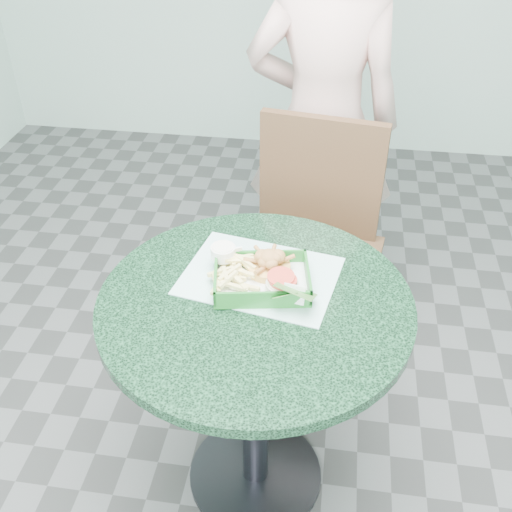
# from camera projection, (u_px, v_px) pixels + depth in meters

# --- Properties ---
(floor) EXTENTS (4.00, 5.00, 0.02)m
(floor) POSITION_uv_depth(u_px,v_px,m) (255.00, 475.00, 1.98)
(floor) COLOR #303335
(floor) RESTS_ON ground
(cafe_table) EXTENTS (0.81, 0.81, 0.75)m
(cafe_table) POSITION_uv_depth(u_px,v_px,m) (255.00, 351.00, 1.64)
(cafe_table) COLOR #2A2A31
(cafe_table) RESTS_ON floor
(dining_chair) EXTENTS (0.45, 0.45, 0.93)m
(dining_chair) POSITION_uv_depth(u_px,v_px,m) (316.00, 232.00, 2.19)
(dining_chair) COLOR black
(dining_chair) RESTS_ON floor
(diner_person) EXTENTS (0.63, 0.42, 1.73)m
(diner_person) POSITION_uv_depth(u_px,v_px,m) (323.00, 110.00, 2.25)
(diner_person) COLOR beige
(diner_person) RESTS_ON floor
(placemat) EXTENTS (0.45, 0.37, 0.00)m
(placemat) POSITION_uv_depth(u_px,v_px,m) (260.00, 281.00, 1.61)
(placemat) COLOR #AADFDA
(placemat) RESTS_ON cafe_table
(food_basket) EXTENTS (0.25, 0.18, 0.05)m
(food_basket) POSITION_uv_depth(u_px,v_px,m) (262.00, 288.00, 1.56)
(food_basket) COLOR #1C7025
(food_basket) RESTS_ON placemat
(crab_sandwich) EXTENTS (0.12, 0.12, 0.07)m
(crab_sandwich) POSITION_uv_depth(u_px,v_px,m) (272.00, 268.00, 1.58)
(crab_sandwich) COLOR gold
(crab_sandwich) RESTS_ON food_basket
(fries_pile) EXTENTS (0.16, 0.17, 0.05)m
(fries_pile) POSITION_uv_depth(u_px,v_px,m) (237.00, 272.00, 1.58)
(fries_pile) COLOR #F4E286
(fries_pile) RESTS_ON food_basket
(sauce_ramekin) EXTENTS (0.07, 0.07, 0.04)m
(sauce_ramekin) POSITION_uv_depth(u_px,v_px,m) (229.00, 254.00, 1.62)
(sauce_ramekin) COLOR white
(sauce_ramekin) RESTS_ON food_basket
(garnish_cup) EXTENTS (0.13, 0.12, 0.05)m
(garnish_cup) POSITION_uv_depth(u_px,v_px,m) (282.00, 294.00, 1.50)
(garnish_cup) COLOR silver
(garnish_cup) RESTS_ON food_basket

